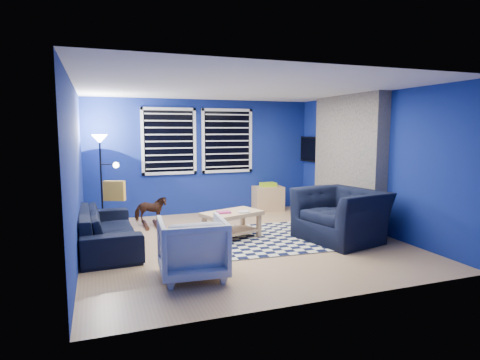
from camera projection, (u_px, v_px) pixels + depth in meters
The scene contains 18 objects.
floor at pixel (242, 241), 6.66m from camera, with size 5.00×5.00×0.00m, color tan.
ceiling at pixel (242, 88), 6.35m from camera, with size 5.00×5.00×0.00m, color white.
wall_back at pixel (203, 157), 8.84m from camera, with size 5.00×5.00×0.00m, color navy.
wall_left at pixel (76, 172), 5.67m from camera, with size 5.00×5.00×0.00m, color navy.
wall_right at pixel (370, 162), 7.34m from camera, with size 5.00×5.00×0.00m, color navy.
fireplace at pixel (347, 163), 7.77m from camera, with size 0.65×2.00×2.50m.
window_left at pixel (169, 141), 8.51m from camera, with size 1.17×0.06×1.42m.
window_right at pixel (227, 141), 8.94m from camera, with size 1.17×0.06×1.42m.
tv at pixel (312, 149), 9.17m from camera, with size 0.07×1.00×0.58m.
rug at pixel (249, 239), 6.75m from camera, with size 2.50×2.00×0.02m, color black.
sofa at pixel (108, 229), 6.25m from camera, with size 0.83×2.12×0.62m, color black.
armchair_big at pixel (341, 215), 6.69m from camera, with size 1.15×1.31×0.85m, color black.
armchair_bent at pixel (192, 247), 5.01m from camera, with size 0.81×0.84×0.76m, color gray.
rocking_horse at pixel (151, 210), 7.64m from camera, with size 0.60×0.28×0.51m, color #422015.
coffee_table at pixel (232, 219), 6.76m from camera, with size 1.12×0.86×0.49m.
cabinet at pixel (268, 198), 9.21m from camera, with size 0.70×0.49×0.64m.
floor_lamp at pixel (101, 151), 7.56m from camera, with size 0.48×0.29×1.75m.
throw_pillow at pixel (114, 191), 6.94m from camera, with size 0.36×0.11×0.34m, color gold.
Camera 1 is at (-2.21, -6.09, 1.84)m, focal length 30.00 mm.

